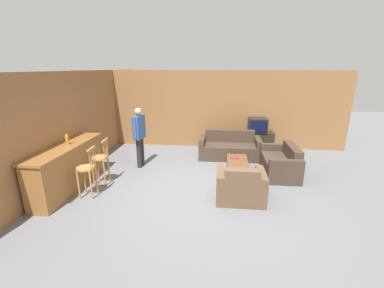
% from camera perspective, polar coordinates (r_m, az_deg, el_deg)
% --- Properties ---
extents(ground_plane, '(24.00, 24.00, 0.00)m').
position_cam_1_polar(ground_plane, '(5.89, 0.70, -10.42)').
color(ground_plane, slate).
extents(wall_back, '(9.40, 0.08, 2.60)m').
position_cam_1_polar(wall_back, '(8.84, 2.93, 7.65)').
color(wall_back, olive).
rests_on(wall_back, ground_plane).
extents(wall_left, '(0.08, 8.50, 2.60)m').
position_cam_1_polar(wall_left, '(7.57, -23.17, 4.82)').
color(wall_left, olive).
rests_on(wall_left, ground_plane).
extents(bar_counter, '(0.55, 2.38, 1.02)m').
position_cam_1_polar(bar_counter, '(6.44, -25.76, -4.70)').
color(bar_counter, brown).
rests_on(bar_counter, ground_plane).
extents(bar_chair_near, '(0.40, 0.40, 1.10)m').
position_cam_1_polar(bar_chair_near, '(5.88, -22.31, -5.65)').
color(bar_chair_near, '#B77F42').
rests_on(bar_chair_near, ground_plane).
extents(bar_chair_mid, '(0.41, 0.41, 1.10)m').
position_cam_1_polar(bar_chair_mid, '(6.41, -19.64, -3.53)').
color(bar_chair_mid, '#B77F42').
rests_on(bar_chair_mid, ground_plane).
extents(couch_far, '(1.84, 0.87, 0.81)m').
position_cam_1_polar(couch_far, '(7.98, 8.32, -0.90)').
color(couch_far, '#423328').
rests_on(couch_far, ground_plane).
extents(armchair_near, '(1.00, 0.82, 0.79)m').
position_cam_1_polar(armchair_near, '(5.50, 10.71, -9.32)').
color(armchair_near, brown).
rests_on(armchair_near, ground_plane).
extents(loveseat_right, '(0.80, 1.47, 0.78)m').
position_cam_1_polar(loveseat_right, '(7.06, 19.18, -4.07)').
color(loveseat_right, '#423328').
rests_on(loveseat_right, ground_plane).
extents(coffee_table, '(0.53, 1.07, 0.37)m').
position_cam_1_polar(coffee_table, '(6.75, 10.06, -4.07)').
color(coffee_table, brown).
rests_on(coffee_table, ground_plane).
extents(tv_unit, '(1.08, 0.45, 0.66)m').
position_cam_1_polar(tv_unit, '(8.78, 14.11, 0.60)').
color(tv_unit, '#2D2319').
rests_on(tv_unit, ground_plane).
extents(tv, '(0.59, 0.52, 0.45)m').
position_cam_1_polar(tv, '(8.64, 14.37, 4.12)').
color(tv, black).
rests_on(tv, tv_unit).
extents(bottle, '(0.07, 0.07, 0.29)m').
position_cam_1_polar(bottle, '(6.35, -26.04, 1.05)').
color(bottle, '#B27A23').
rests_on(bottle, bar_counter).
extents(book_on_table, '(0.22, 0.13, 0.03)m').
position_cam_1_polar(book_on_table, '(6.87, 9.49, -3.08)').
color(book_on_table, maroon).
rests_on(book_on_table, coffee_table).
extents(person_by_window, '(0.25, 0.55, 1.65)m').
position_cam_1_polar(person_by_window, '(7.13, -11.63, 2.15)').
color(person_by_window, black).
rests_on(person_by_window, ground_plane).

